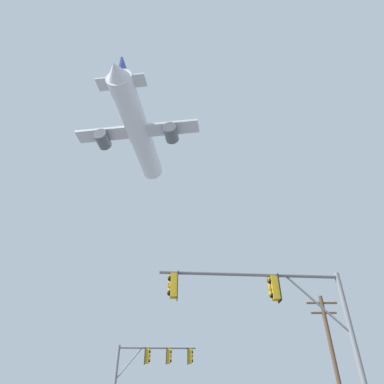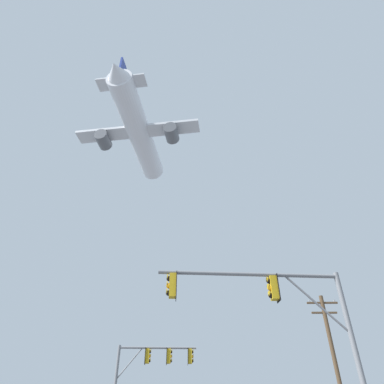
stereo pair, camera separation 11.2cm
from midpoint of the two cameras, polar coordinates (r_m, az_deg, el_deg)
The scene contains 4 objects.
signal_pole_near at distance 13.67m, azimuth 14.80°, elevation -19.03°, with size 7.16×0.87×6.51m.
signal_pole_far at distance 25.43m, azimuth -7.53°, elevation -27.37°, with size 5.36×0.61×6.00m.
utility_pole at distance 26.64m, azimuth 22.83°, elevation -24.94°, with size 2.20×0.28×9.27m.
airplane at distance 46.46m, azimuth -9.15°, elevation 10.00°, with size 16.55×21.42×5.83m.
Camera 1 is at (-0.32, -6.12, 1.50)m, focal length 31.51 mm.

